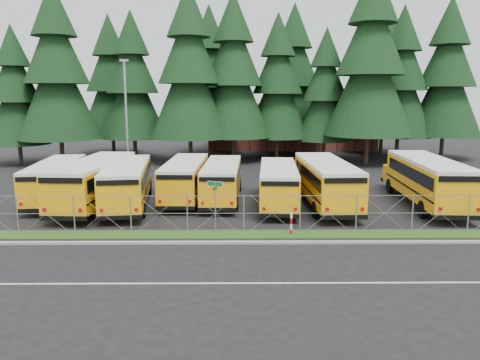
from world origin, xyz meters
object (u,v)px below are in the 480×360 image
(bus_0, at_px, (57,182))
(bus_4, at_px, (222,182))
(bus_3, at_px, (186,180))
(street_sign, at_px, (215,196))
(striped_bollard, at_px, (291,224))
(light_standard, at_px, (126,115))
(bus_2, at_px, (128,185))
(bus_5, at_px, (278,185))
(bus_east, at_px, (426,182))
(bus_6, at_px, (325,183))
(bus_1, at_px, (97,183))

(bus_0, bearing_deg, bus_4, -6.06)
(bus_0, bearing_deg, bus_3, -2.82)
(street_sign, xyz_separation_m, striped_bollard, (3.94, -0.24, -1.43))
(light_standard, bearing_deg, bus_2, -77.40)
(bus_0, bearing_deg, bus_5, -11.73)
(bus_2, xyz_separation_m, bus_4, (6.11, 1.63, -0.10))
(bus_0, distance_m, light_standard, 10.39)
(bus_5, height_order, bus_east, bus_east)
(bus_2, bearing_deg, bus_east, -6.68)
(bus_6, distance_m, bus_east, 6.66)
(bus_4, xyz_separation_m, striped_bollard, (3.81, -8.16, -0.72))
(bus_4, xyz_separation_m, bus_5, (3.71, -1.46, 0.01))
(bus_0, relative_size, bus_east, 0.87)
(bus_1, distance_m, bus_6, 14.89)
(bus_3, height_order, street_sign, street_sign)
(bus_east, xyz_separation_m, light_standard, (-21.90, 10.51, 3.94))
(bus_4, height_order, striped_bollard, bus_4)
(bus_5, bearing_deg, bus_4, 162.44)
(bus_2, distance_m, bus_6, 12.86)
(bus_1, xyz_separation_m, street_sign, (8.00, -6.38, 0.51))
(bus_2, relative_size, bus_6, 0.96)
(bus_0, relative_size, bus_6, 0.91)
(bus_1, relative_size, bus_3, 1.12)
(light_standard, bearing_deg, striped_bollard, -54.41)
(bus_2, distance_m, striped_bollard, 11.90)
(bus_1, xyz_separation_m, bus_5, (11.85, 0.07, -0.19))
(street_sign, bearing_deg, bus_6, 43.08)
(bus_1, bearing_deg, striped_bollard, -25.32)
(bus_east, bearing_deg, street_sign, -151.34)
(bus_5, xyz_separation_m, light_standard, (-12.20, 10.49, 4.17))
(bus_3, distance_m, bus_5, 6.55)
(bus_5, bearing_deg, striped_bollard, -85.23)
(bus_2, distance_m, bus_3, 4.13)
(bus_4, height_order, bus_east, bus_east)
(bus_3, relative_size, bus_4, 1.03)
(bus_4, bearing_deg, striped_bollard, -62.77)
(bus_1, distance_m, bus_2, 2.03)
(bus_0, xyz_separation_m, bus_2, (5.17, -1.54, 0.07))
(bus_5, bearing_deg, bus_0, 178.69)
(bus_3, relative_size, street_sign, 3.70)
(bus_1, relative_size, bus_5, 1.14)
(striped_bollard, bearing_deg, bus_0, 151.85)
(bus_4, relative_size, striped_bollard, 8.42)
(bus_1, height_order, light_standard, light_standard)
(bus_1, relative_size, bus_6, 1.02)
(bus_2, distance_m, bus_4, 6.32)
(bus_3, bearing_deg, bus_4, -8.64)
(light_standard, bearing_deg, street_sign, -63.75)
(bus_3, xyz_separation_m, bus_east, (15.96, -1.96, 0.20))
(bus_1, height_order, striped_bollard, bus_1)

